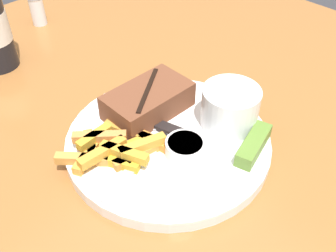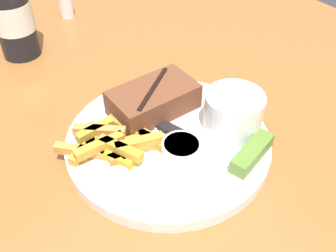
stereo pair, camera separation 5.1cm
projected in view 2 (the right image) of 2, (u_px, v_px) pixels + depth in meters
name	position (u px, v px, depth m)	size (l,w,h in m)	color
dining_table	(168.00, 185.00, 0.59)	(1.11, 1.15, 0.74)	#935B2D
dinner_plate	(168.00, 142.00, 0.53)	(0.28, 0.28, 0.02)	white
steak_portion	(153.00, 100.00, 0.56)	(0.12, 0.07, 0.04)	brown
fries_pile	(112.00, 143.00, 0.51)	(0.12, 0.11, 0.02)	#BF8830
coleslaw_cup	(233.00, 111.00, 0.52)	(0.08, 0.08, 0.06)	white
dipping_sauce_cup	(181.00, 149.00, 0.49)	(0.05, 0.05, 0.02)	silver
pickle_spear	(252.00, 153.00, 0.49)	(0.08, 0.04, 0.02)	#567A2D
fork_utensil	(128.00, 164.00, 0.49)	(0.13, 0.03, 0.00)	#B7B7BC
knife_utensil	(155.00, 123.00, 0.55)	(0.06, 0.16, 0.01)	#B7B7BC
beer_bottle	(12.00, 14.00, 0.67)	(0.07, 0.07, 0.22)	black
salt_shaker	(65.00, 2.00, 0.81)	(0.03, 0.03, 0.07)	white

